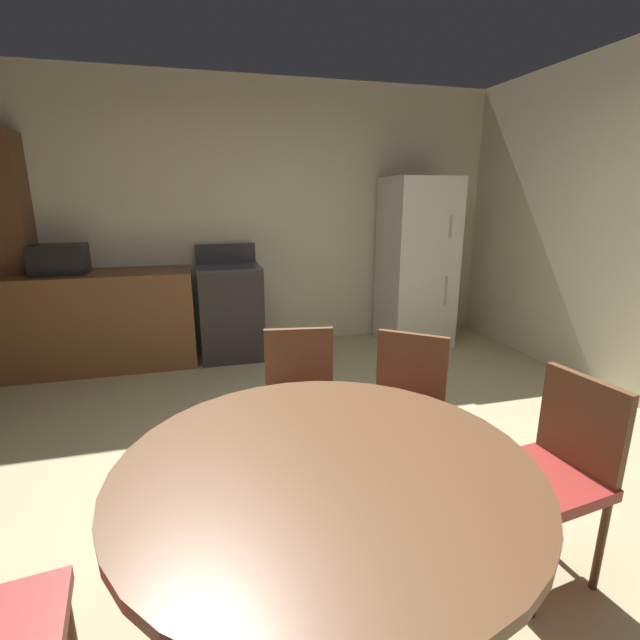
# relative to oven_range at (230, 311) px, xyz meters

# --- Properties ---
(ground_plane) EXTENTS (14.00, 14.00, 0.00)m
(ground_plane) POSITION_rel_oven_range_xyz_m (0.31, -2.58, -0.47)
(ground_plane) COLOR tan
(wall_back) EXTENTS (5.50, 0.12, 2.70)m
(wall_back) POSITION_rel_oven_range_xyz_m (0.31, 0.40, 0.88)
(wall_back) COLOR beige
(wall_back) RESTS_ON ground
(kitchen_counter) EXTENTS (1.79, 0.60, 0.90)m
(kitchen_counter) POSITION_rel_oven_range_xyz_m (-1.24, -0.00, -0.02)
(kitchen_counter) COLOR brown
(kitchen_counter) RESTS_ON ground
(pantry_column) EXTENTS (0.44, 0.36, 2.10)m
(pantry_column) POSITION_rel_oven_range_xyz_m (-1.92, 0.18, 0.58)
(pantry_column) COLOR brown
(pantry_column) RESTS_ON ground
(oven_range) EXTENTS (0.60, 0.60, 1.10)m
(oven_range) POSITION_rel_oven_range_xyz_m (0.00, 0.00, 0.00)
(oven_range) COLOR #2D2B28
(oven_range) RESTS_ON ground
(refrigerator) EXTENTS (0.68, 0.68, 1.76)m
(refrigerator) POSITION_rel_oven_range_xyz_m (1.98, -0.05, 0.41)
(refrigerator) COLOR silver
(refrigerator) RESTS_ON ground
(microwave) EXTENTS (0.44, 0.32, 0.26)m
(microwave) POSITION_rel_oven_range_xyz_m (-1.46, -0.00, 0.56)
(microwave) COLOR black
(microwave) RESTS_ON kitchen_counter
(dining_table) EXTENTS (1.33, 1.33, 0.76)m
(dining_table) POSITION_rel_oven_range_xyz_m (0.05, -3.28, 0.14)
(dining_table) COLOR brown
(dining_table) RESTS_ON ground
(chair_east) EXTENTS (0.45, 0.45, 0.87)m
(chair_east) POSITION_rel_oven_range_xyz_m (1.07, -3.15, 0.03)
(chair_east) COLOR brown
(chair_east) RESTS_ON ground
(chair_north) EXTENTS (0.45, 0.45, 0.87)m
(chair_north) POSITION_rel_oven_range_xyz_m (0.20, -2.26, 0.03)
(chair_north) COLOR brown
(chair_north) RESTS_ON ground
(chair_northeast) EXTENTS (0.56, 0.56, 0.87)m
(chair_northeast) POSITION_rel_oven_range_xyz_m (0.71, -2.49, 0.03)
(chair_northeast) COLOR brown
(chair_northeast) RESTS_ON ground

